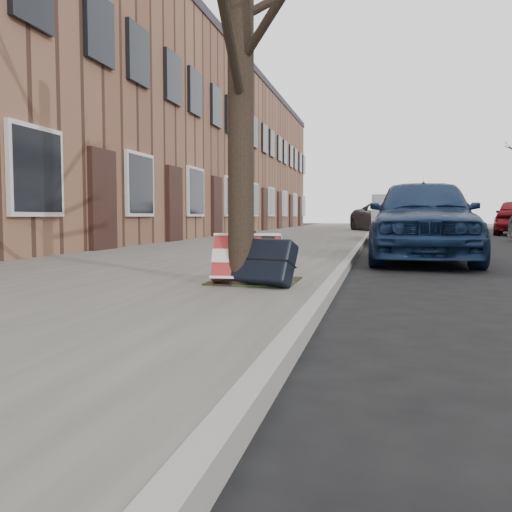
% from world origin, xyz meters
% --- Properties ---
extents(ground, '(120.00, 120.00, 0.00)m').
position_xyz_m(ground, '(0.00, 0.00, 0.00)').
color(ground, black).
rests_on(ground, ground).
extents(near_sidewalk, '(5.00, 70.00, 0.12)m').
position_xyz_m(near_sidewalk, '(-3.70, 15.00, 0.06)').
color(near_sidewalk, slate).
rests_on(near_sidewalk, ground).
extents(house_near, '(6.80, 40.00, 7.00)m').
position_xyz_m(house_near, '(-9.60, 16.00, 3.50)').
color(house_near, brown).
rests_on(house_near, ground).
extents(dirt_patch, '(0.85, 0.85, 0.02)m').
position_xyz_m(dirt_patch, '(-2.00, 1.20, 0.13)').
color(dirt_patch, black).
rests_on(dirt_patch, near_sidewalk).
extents(street_tree, '(0.25, 0.25, 5.00)m').
position_xyz_m(street_tree, '(-2.06, 0.87, 2.62)').
color(street_tree, black).
rests_on(street_tree, near_sidewalk).
extents(suitcase_red, '(0.65, 0.38, 0.49)m').
position_xyz_m(suitcase_red, '(-2.01, 0.92, 0.37)').
color(suitcase_red, maroon).
rests_on(suitcase_red, near_sidewalk).
extents(suitcase_navy, '(0.68, 0.53, 0.47)m').
position_xyz_m(suitcase_navy, '(-1.83, 0.82, 0.36)').
color(suitcase_navy, black).
rests_on(suitcase_navy, near_sidewalk).
extents(car_near_front, '(1.80, 4.33, 1.47)m').
position_xyz_m(car_near_front, '(-0.07, 5.81, 0.73)').
color(car_near_front, '#15284B').
rests_on(car_near_front, ground).
extents(car_near_mid, '(1.62, 4.33, 1.41)m').
position_xyz_m(car_near_mid, '(-0.29, 12.40, 0.71)').
color(car_near_mid, '#A2A3A8').
rests_on(car_near_mid, ground).
extents(car_near_back, '(4.02, 5.74, 1.46)m').
position_xyz_m(car_near_back, '(-0.37, 21.91, 0.73)').
color(car_near_back, '#36353A').
rests_on(car_near_back, ground).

